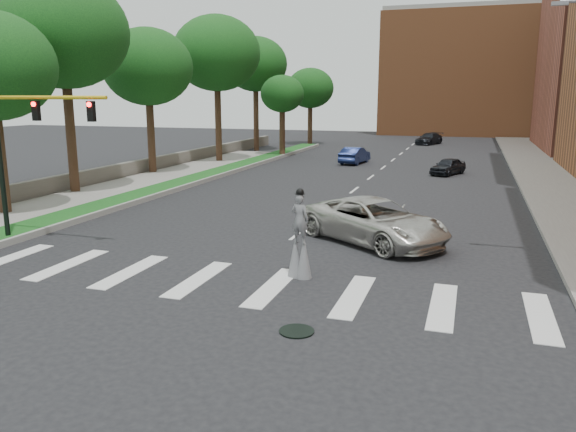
{
  "coord_description": "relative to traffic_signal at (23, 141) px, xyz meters",
  "views": [
    {
      "loc": [
        6.93,
        -14.7,
        5.86
      ],
      "look_at": [
        0.89,
        3.73,
        1.7
      ],
      "focal_mm": 35.0,
      "sensor_mm": 36.0,
      "label": 1
    }
  ],
  "objects": [
    {
      "name": "ground_plane",
      "position": [
        9.78,
        -3.0,
        -4.15
      ],
      "size": [
        160.0,
        160.0,
        0.0
      ],
      "primitive_type": "plane",
      "color": "black",
      "rests_on": "ground"
    },
    {
      "name": "car_near",
      "position": [
        15.08,
        26.25,
        -3.52
      ],
      "size": [
        2.84,
        4.01,
        1.27
      ],
      "primitive_type": "imported",
      "rotation": [
        0.0,
        0.0,
        -0.4
      ],
      "color": "black",
      "rests_on": "ground"
    },
    {
      "name": "manhole",
      "position": [
        12.78,
        -5.0,
        -4.13
      ],
      "size": [
        0.9,
        0.9,
        0.04
      ],
      "primitive_type": "cylinder",
      "color": "black",
      "rests_on": "ground"
    },
    {
      "name": "tree_6",
      "position": [
        -0.97,
        34.5,
        1.82
      ],
      "size": [
        4.18,
        4.18,
        7.83
      ],
      "color": "#372216",
      "rests_on": "ground"
    },
    {
      "name": "tree_7",
      "position": [
        -2.25,
        48.88,
        2.57
      ],
      "size": [
        5.63,
        5.63,
        9.16
      ],
      "color": "#372216",
      "rests_on": "ground"
    },
    {
      "name": "sidewalk_left",
      "position": [
        -4.72,
        7.0,
        -4.06
      ],
      "size": [
        4.0,
        60.0,
        0.18
      ],
      "primitive_type": "cube",
      "color": "gray",
      "rests_on": "ground"
    },
    {
      "name": "tree_3",
      "position": [
        -6.38,
        19.6,
        3.76
      ],
      "size": [
        6.63,
        6.63,
        10.77
      ],
      "color": "#372216",
      "rests_on": "ground"
    },
    {
      "name": "traffic_signal",
      "position": [
        0.0,
        0.0,
        0.0
      ],
      "size": [
        5.3,
        0.23,
        6.2
      ],
      "color": "black",
      "rests_on": "ground"
    },
    {
      "name": "median_curb",
      "position": [
        -0.67,
        17.0,
        -4.01
      ],
      "size": [
        0.2,
        60.0,
        0.28
      ],
      "primitive_type": "cube",
      "color": "gray",
      "rests_on": "ground"
    },
    {
      "name": "tree_2",
      "position": [
        -6.14,
        10.36,
        5.26
      ],
      "size": [
        7.56,
        7.56,
        12.66
      ],
      "color": "#372216",
      "rests_on": "ground"
    },
    {
      "name": "tree_4",
      "position": [
        -4.83,
        28.23,
        5.28
      ],
      "size": [
        7.62,
        7.62,
        12.7
      ],
      "color": "#372216",
      "rests_on": "ground"
    },
    {
      "name": "car_far",
      "position": [
        11.63,
        53.6,
        -3.46
      ],
      "size": [
        3.49,
        5.15,
        1.38
      ],
      "primitive_type": "imported",
      "rotation": [
        0.0,
        0.0,
        -0.36
      ],
      "color": "black",
      "rests_on": "ground"
    },
    {
      "name": "tree_5",
      "position": [
        -5.64,
        39.5,
        4.94
      ],
      "size": [
        6.73,
        6.73,
        12.0
      ],
      "color": "#372216",
      "rests_on": "ground"
    },
    {
      "name": "grass_median",
      "position": [
        -1.72,
        17.0,
        -4.03
      ],
      "size": [
        2.0,
        60.0,
        0.25
      ],
      "primitive_type": "cube",
      "color": "#154B19",
      "rests_on": "ground"
    },
    {
      "name": "sidewalk_right",
      "position": [
        22.28,
        22.0,
        -4.06
      ],
      "size": [
        5.0,
        90.0,
        0.18
      ],
      "primitive_type": "cube",
      "color": "gray",
      "rests_on": "ground"
    },
    {
      "name": "suv_crossing",
      "position": [
        13.15,
        4.44,
        -3.25
      ],
      "size": [
        6.99,
        6.11,
        1.79
      ],
      "primitive_type": "imported",
      "rotation": [
        0.0,
        0.0,
        0.96
      ],
      "color": "beige",
      "rests_on": "ground"
    },
    {
      "name": "car_mid",
      "position": [
        6.93,
        31.11,
        -3.42
      ],
      "size": [
        2.1,
        4.58,
        1.45
      ],
      "primitive_type": "imported",
      "rotation": [
        0.0,
        0.0,
        3.01
      ],
      "color": "#16214E",
      "rests_on": "ground"
    },
    {
      "name": "building_backdrop",
      "position": [
        15.78,
        75.0,
        4.85
      ],
      "size": [
        26.0,
        14.0,
        18.0
      ],
      "primitive_type": "cube",
      "color": "#995630",
      "rests_on": "ground"
    },
    {
      "name": "stone_wall",
      "position": [
        -7.22,
        19.0,
        -3.6
      ],
      "size": [
        0.5,
        56.0,
        1.1
      ],
      "primitive_type": "cube",
      "color": "#5E5951",
      "rests_on": "ground"
    },
    {
      "name": "stilt_performer",
      "position": [
        11.57,
        -0.77,
        -2.99
      ],
      "size": [
        0.83,
        0.58,
        2.98
      ],
      "rotation": [
        0.0,
        0.0,
        2.94
      ],
      "color": "#372216",
      "rests_on": "ground"
    }
  ]
}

